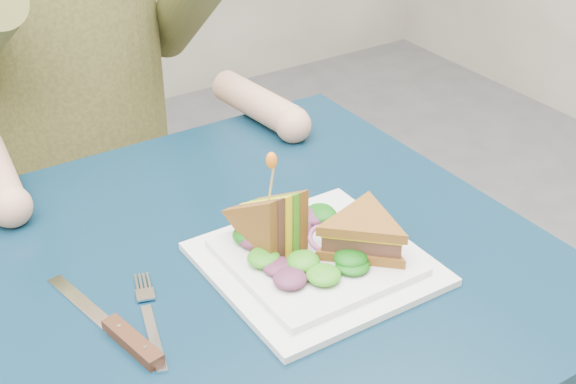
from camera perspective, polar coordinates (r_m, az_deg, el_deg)
table at (r=1.10m, az=-2.76°, el=-8.05°), size 0.75×0.75×0.73m
chair at (r=1.73m, az=-15.07°, el=2.41°), size 0.42×0.40×0.93m
plate at (r=1.03m, az=1.99°, el=-4.94°), size 0.26×0.26×0.02m
sandwich_flat at (r=1.02m, az=5.39°, el=-2.99°), size 0.18×0.18×0.05m
sandwich_upright at (r=1.01m, az=-1.12°, el=-2.29°), size 0.08×0.13×0.13m
fork at (r=0.96m, az=-9.75°, el=-9.08°), size 0.07×0.18×0.01m
knife at (r=0.94m, az=-11.70°, el=-9.86°), size 0.06×0.22×0.02m
toothpick at (r=0.98m, az=-1.16°, el=0.83°), size 0.01×0.01×0.06m
toothpick_frill at (r=0.97m, az=-1.18°, el=2.26°), size 0.01×0.01×0.02m
lettuce_spill at (r=1.02m, az=1.92°, el=-3.62°), size 0.15×0.13×0.02m
onion_ring at (r=1.02m, az=2.55°, el=-3.35°), size 0.04×0.04×0.02m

